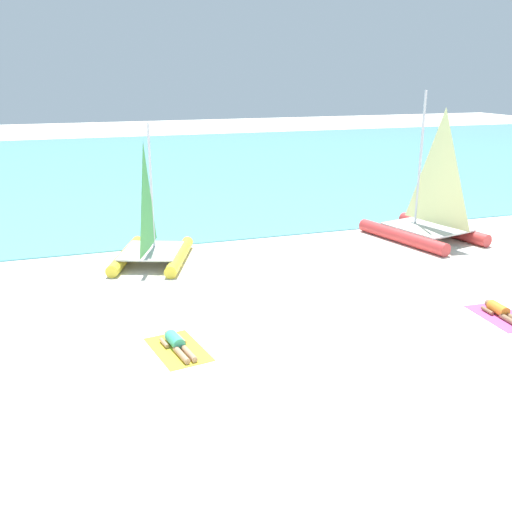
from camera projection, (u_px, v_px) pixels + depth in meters
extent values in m
plane|color=silver|center=(211.00, 247.00, 22.35)|extent=(120.00, 120.00, 0.00)
cube|color=#5BB2C1|center=(136.00, 167.00, 40.95)|extent=(120.00, 40.00, 0.05)
cylinder|color=yellow|center=(126.00, 255.00, 20.66)|extent=(1.69, 3.51, 0.41)
cylinder|color=yellow|center=(180.00, 256.00, 20.58)|extent=(1.69, 3.51, 0.41)
cube|color=silver|center=(151.00, 251.00, 20.39)|extent=(2.60, 2.84, 0.05)
cylinder|color=silver|center=(151.00, 187.00, 20.25)|extent=(0.09, 0.09, 4.30)
pyramid|color=#4CA54C|center=(146.00, 196.00, 19.47)|extent=(0.73, 1.78, 3.61)
cylinder|color=#CC3838|center=(402.00, 237.00, 22.83)|extent=(1.49, 4.34, 0.50)
cylinder|color=#CC3838|center=(442.00, 229.00, 23.99)|extent=(1.49, 4.34, 0.50)
cube|color=silver|center=(427.00, 227.00, 23.16)|extent=(2.85, 3.23, 0.06)
cylinder|color=silver|center=(420.00, 159.00, 22.90)|extent=(0.10, 0.10, 5.17)
pyramid|color=#EAEA99|center=(441.00, 167.00, 22.12)|extent=(0.59, 2.23, 4.34)
cube|color=yellow|center=(178.00, 349.00, 14.13)|extent=(1.40, 2.05, 0.01)
cylinder|color=#3FB28C|center=(175.00, 340.00, 14.25)|extent=(0.40, 0.66, 0.30)
sphere|color=tan|center=(169.00, 334.00, 14.60)|extent=(0.22, 0.22, 0.22)
cylinder|color=tan|center=(181.00, 355.00, 13.69)|extent=(0.27, 0.79, 0.14)
cylinder|color=tan|center=(189.00, 353.00, 13.77)|extent=(0.27, 0.79, 0.14)
cylinder|color=tan|center=(164.00, 343.00, 14.31)|extent=(0.17, 0.46, 0.10)
cylinder|color=tan|center=(181.00, 339.00, 14.51)|extent=(0.17, 0.46, 0.10)
cube|color=#D84C99|center=(502.00, 317.00, 16.00)|extent=(1.20, 1.95, 0.01)
cylinder|color=orange|center=(498.00, 309.00, 16.14)|extent=(0.33, 0.63, 0.30)
sphere|color=#8C6647|center=(489.00, 303.00, 16.52)|extent=(0.22, 0.22, 0.22)
cylinder|color=#8C6647|center=(511.00, 321.00, 15.54)|extent=(0.18, 0.79, 0.14)
cylinder|color=#8C6647|center=(487.00, 310.00, 16.25)|extent=(0.12, 0.45, 0.10)
cylinder|color=#8C6647|center=(501.00, 309.00, 16.37)|extent=(0.12, 0.45, 0.10)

